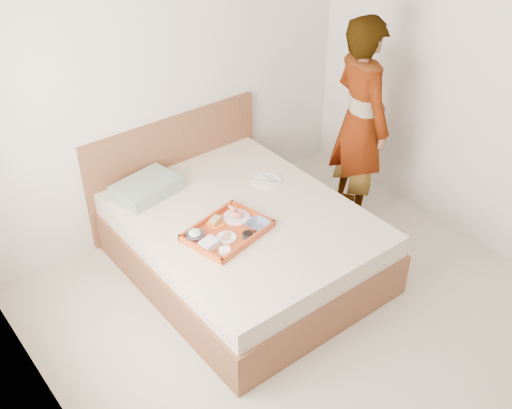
{
  "coord_description": "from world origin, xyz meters",
  "views": [
    {
      "loc": [
        -2.29,
        -2.04,
        3.24
      ],
      "look_at": [
        0.01,
        0.9,
        0.65
      ],
      "focal_mm": 43.03,
      "sensor_mm": 36.0,
      "label": 1
    }
  ],
  "objects_px": {
    "bed": "(243,241)",
    "dinner_plate": "(266,180)",
    "person": "(360,122)",
    "tray": "(227,231)"
  },
  "relations": [
    {
      "from": "tray",
      "to": "dinner_plate",
      "type": "relative_size",
      "value": 2.41
    },
    {
      "from": "dinner_plate",
      "to": "person",
      "type": "distance_m",
      "value": 0.93
    },
    {
      "from": "dinner_plate",
      "to": "person",
      "type": "xyz_separation_m",
      "value": [
        0.83,
        -0.22,
        0.36
      ]
    },
    {
      "from": "bed",
      "to": "dinner_plate",
      "type": "height_order",
      "value": "dinner_plate"
    },
    {
      "from": "bed",
      "to": "person",
      "type": "height_order",
      "value": "person"
    },
    {
      "from": "dinner_plate",
      "to": "person",
      "type": "height_order",
      "value": "person"
    },
    {
      "from": "person",
      "to": "dinner_plate",
      "type": "bearing_deg",
      "value": 88.08
    },
    {
      "from": "tray",
      "to": "dinner_plate",
      "type": "height_order",
      "value": "tray"
    },
    {
      "from": "person",
      "to": "bed",
      "type": "bearing_deg",
      "value": 104.3
    },
    {
      "from": "bed",
      "to": "person",
      "type": "bearing_deg",
      "value": 1.39
    }
  ]
}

